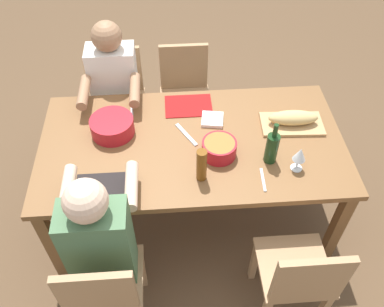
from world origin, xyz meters
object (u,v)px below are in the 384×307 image
at_px(wine_glass, 300,155).
at_px(diner_near_left, 101,239).
at_px(chair_near_left, 105,290).
at_px(chair_far_left, 119,94).
at_px(dining_table, 192,150).
at_px(bread_loaf, 293,118).
at_px(chair_near_right, 299,277).
at_px(serving_bowl_greens, 112,125).
at_px(napkin_stack, 212,120).
at_px(wine_bottle, 272,148).
at_px(chair_far_center, 185,91).
at_px(cutting_board, 292,124).
at_px(serving_bowl_fruit, 219,148).
at_px(diner_far_left, 114,87).
at_px(beer_bottle, 202,165).

bearing_deg(wine_glass, diner_near_left, -161.67).
bearing_deg(chair_near_left, chair_far_left, 90.00).
bearing_deg(dining_table, bread_loaf, 8.83).
distance_m(chair_near_right, diner_near_left, 1.09).
bearing_deg(serving_bowl_greens, napkin_stack, 5.54).
xyz_separation_m(serving_bowl_greens, bread_loaf, (1.16, -0.02, 0.00)).
distance_m(diner_near_left, wine_bottle, 1.09).
xyz_separation_m(dining_table, chair_near_left, (-0.53, -0.82, -0.18)).
bearing_deg(diner_near_left, chair_near_right, -9.90).
bearing_deg(bread_loaf, serving_bowl_greens, 179.23).
bearing_deg(diner_near_left, chair_far_center, 70.15).
relative_size(cutting_board, wine_bottle, 1.38).
bearing_deg(serving_bowl_fruit, cutting_board, 23.73).
distance_m(dining_table, wine_bottle, 0.52).
distance_m(chair_near_right, chair_near_left, 1.05).
bearing_deg(diner_near_left, cutting_board, 31.96).
relative_size(serving_bowl_greens, wine_bottle, 0.95).
xyz_separation_m(dining_table, diner_far_left, (-0.53, 0.64, 0.03)).
relative_size(chair_far_center, serving_bowl_greens, 3.09).
relative_size(bread_loaf, wine_bottle, 1.10).
xyz_separation_m(chair_near_left, diner_near_left, (0.00, 0.18, 0.21)).
height_order(chair_far_left, wine_bottle, wine_bottle).
bearing_deg(dining_table, wine_bottle, -22.35).
bearing_deg(diner_far_left, beer_bottle, -59.04).
bearing_deg(dining_table, beer_bottle, -83.65).
relative_size(dining_table, chair_far_center, 2.25).
bearing_deg(chair_near_right, serving_bowl_greens, 137.47).
relative_size(diner_near_left, wine_glass, 7.23).
height_order(cutting_board, napkin_stack, napkin_stack).
xyz_separation_m(chair_near_left, wine_bottle, (0.98, 0.63, 0.37)).
bearing_deg(napkin_stack, chair_near_right, -69.28).
distance_m(chair_far_left, serving_bowl_fruit, 1.20).
distance_m(chair_far_center, napkin_stack, 0.71).
xyz_separation_m(diner_far_left, wine_glass, (1.12, -0.90, 0.16)).
bearing_deg(chair_far_left, chair_near_left, -90.00).
xyz_separation_m(dining_table, chair_near_right, (0.53, -0.82, -0.18)).
distance_m(serving_bowl_greens, beer_bottle, 0.67).
distance_m(dining_table, serving_bowl_fruit, 0.24).
height_order(diner_near_left, serving_bowl_greens, diner_near_left).
bearing_deg(diner_far_left, serving_bowl_greens, -86.79).
relative_size(diner_near_left, wine_bottle, 4.14).
height_order(serving_bowl_fruit, napkin_stack, serving_bowl_fruit).
xyz_separation_m(chair_near_right, wine_glass, (0.07, 0.56, 0.37)).
distance_m(chair_near_left, cutting_board, 1.53).
bearing_deg(cutting_board, wine_bottle, -125.28).
xyz_separation_m(chair_near_right, diner_near_left, (-1.05, 0.18, 0.21)).
bearing_deg(wine_bottle, diner_near_left, -155.34).
height_order(dining_table, cutting_board, cutting_board).
relative_size(chair_far_center, wine_bottle, 2.93).
height_order(diner_far_left, serving_bowl_greens, diner_far_left).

